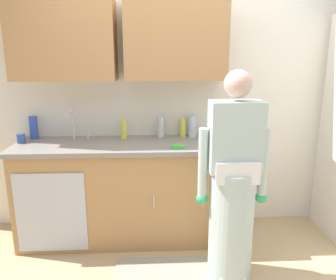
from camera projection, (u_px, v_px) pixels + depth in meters
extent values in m
plane|color=tan|center=(189.00, 280.00, 2.56)|extent=(9.00, 9.00, 0.00)
cube|color=silver|center=(179.00, 94.00, 3.25)|extent=(4.80, 0.10, 2.70)
cube|color=#B27F4C|center=(64.00, 40.00, 2.86)|extent=(0.91, 0.34, 0.70)
cube|color=#B27F4C|center=(175.00, 41.00, 2.91)|extent=(0.91, 0.34, 0.70)
cube|color=#B27F4C|center=(124.00, 193.00, 3.10)|extent=(1.90, 0.60, 0.90)
cube|color=#B7BABF|center=(51.00, 213.00, 2.79)|extent=(0.60, 0.01, 0.72)
cylinder|color=silver|center=(154.00, 201.00, 2.80)|extent=(0.01, 0.01, 0.12)
cylinder|color=silver|center=(203.00, 200.00, 2.82)|extent=(0.01, 0.01, 0.12)
cube|color=gray|center=(122.00, 145.00, 2.99)|extent=(1.96, 0.66, 0.04)
cube|color=#B7BABF|center=(75.00, 146.00, 2.97)|extent=(0.50, 0.36, 0.03)
cylinder|color=#B7BABF|center=(73.00, 124.00, 3.07)|extent=(0.02, 0.02, 0.30)
sphere|color=#B7BABF|center=(71.00, 111.00, 2.98)|extent=(0.04, 0.04, 0.04)
cylinder|color=#B7BABF|center=(88.00, 134.00, 3.10)|extent=(0.02, 0.02, 0.10)
cube|color=white|center=(229.00, 271.00, 2.61)|extent=(0.20, 0.26, 0.06)
cylinder|color=#B2C6C1|center=(231.00, 224.00, 2.53)|extent=(0.34, 0.34, 0.88)
cube|color=#B2C6C1|center=(235.00, 137.00, 2.36)|extent=(0.38, 0.22, 0.52)
sphere|color=#CEA799|center=(238.00, 84.00, 2.27)|extent=(0.20, 0.20, 0.20)
cube|color=white|center=(238.00, 173.00, 2.30)|extent=(0.32, 0.04, 0.16)
cylinder|color=#B2C6C1|center=(203.00, 164.00, 2.42)|extent=(0.07, 0.07, 0.55)
sphere|color=#33B266|center=(202.00, 199.00, 2.49)|extent=(0.09, 0.09, 0.09)
cylinder|color=#B2C6C1|center=(263.00, 163.00, 2.44)|extent=(0.07, 0.07, 0.55)
sphere|color=#33B266|center=(261.00, 197.00, 2.51)|extent=(0.09, 0.09, 0.09)
cube|color=gray|center=(164.00, 276.00, 2.59)|extent=(0.80, 0.50, 0.01)
cylinder|color=silver|center=(192.00, 126.00, 3.20)|extent=(0.07, 0.07, 0.21)
cylinder|color=silver|center=(161.00, 127.00, 3.18)|extent=(0.07, 0.07, 0.21)
cylinder|color=#D8D14C|center=(183.00, 127.00, 3.21)|extent=(0.06, 0.06, 0.19)
cylinder|color=#D8D14C|center=(124.00, 129.00, 3.12)|extent=(0.06, 0.06, 0.19)
cylinder|color=#334CB2|center=(34.00, 127.00, 3.12)|extent=(0.08, 0.08, 0.22)
cylinder|color=#33478C|center=(21.00, 138.00, 2.98)|extent=(0.08, 0.08, 0.09)
cube|color=silver|center=(209.00, 139.00, 3.10)|extent=(0.20, 0.17, 0.01)
cube|color=#4CBF4C|center=(178.00, 147.00, 2.80)|extent=(0.11, 0.07, 0.03)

